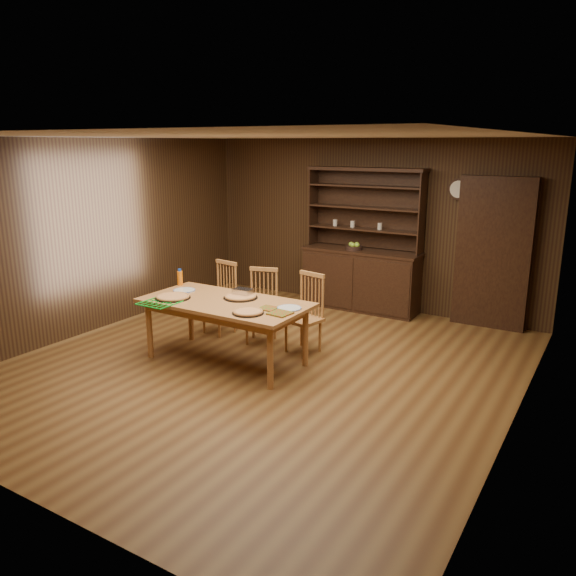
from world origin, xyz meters
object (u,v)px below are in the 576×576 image
Objects in this scene: chair_center at (262,303)px; chair_right at (307,310)px; china_hutch at (361,272)px; dining_table at (225,307)px; juice_bottle at (180,278)px; chair_left at (222,295)px.

chair_center is 0.68m from chair_right.
china_hutch is at bearing 106.56° from chair_right.
chair_right is at bearing 52.95° from dining_table.
china_hutch reaches higher than juice_bottle.
chair_center is 1.11m from juice_bottle.
chair_right is 1.70m from juice_bottle.
chair_center reaches higher than juice_bottle.
juice_bottle is (-1.40, -2.56, 0.25)m from china_hutch.
china_hutch is 10.21× the size of juice_bottle.
chair_left is at bearing 129.64° from dining_table.
chair_right reaches higher than juice_bottle.
dining_table is at bearing -41.63° from chair_left.
chair_left is at bearing 66.87° from juice_bottle.
china_hutch is 2.20× the size of chair_right.
chair_center is (0.67, -0.02, -0.01)m from chair_left.
chair_left is at bearing 160.52° from chair_center.
dining_table is 0.86m from chair_center.
chair_center is at bearing 93.23° from dining_table.
china_hutch is 2.07m from chair_center.
china_hutch reaches higher than chair_center.
dining_table is 9.24× the size of juice_bottle.
chair_left is 1.34m from chair_right.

